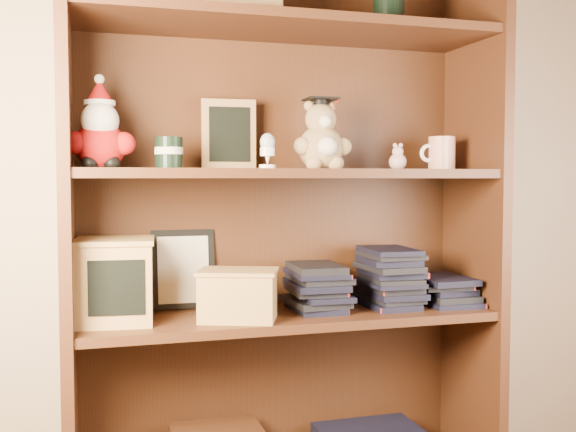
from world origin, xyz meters
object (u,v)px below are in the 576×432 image
(bookcase, at_px, (282,229))
(teacher_mug, at_px, (441,153))
(grad_teddy_bear, at_px, (321,141))
(treats_box, at_px, (115,280))

(bookcase, xyz_separation_m, teacher_mug, (0.48, -0.05, 0.22))
(bookcase, distance_m, teacher_mug, 0.53)
(bookcase, xyz_separation_m, grad_teddy_bear, (0.10, -0.06, 0.25))
(grad_teddy_bear, relative_size, teacher_mug, 1.86)
(grad_teddy_bear, distance_m, treats_box, 0.67)
(grad_teddy_bear, bearing_deg, bookcase, 149.94)
(bookcase, height_order, treats_box, bookcase)
(bookcase, distance_m, treats_box, 0.48)
(grad_teddy_bear, xyz_separation_m, treats_box, (-0.56, 0.01, -0.37))
(grad_teddy_bear, xyz_separation_m, teacher_mug, (0.38, 0.01, -0.03))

